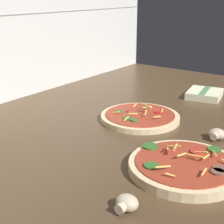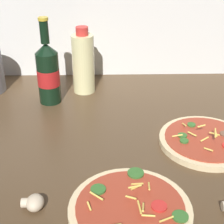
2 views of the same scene
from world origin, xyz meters
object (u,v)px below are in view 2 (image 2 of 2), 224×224
beer_bottle (48,72)px  mushroom_left (34,203)px  pizza_near (130,210)px  oil_bottle (83,63)px  pizza_far (205,141)px

beer_bottle → mushroom_left: (2.87, -44.57, -7.94)cm
pizza_near → beer_bottle: 51.74cm
oil_bottle → mushroom_left: (-6.94, -51.74, -8.09)cm
oil_bottle → mushroom_left: oil_bottle is taller
beer_bottle → oil_bottle: bearing=36.1°
pizza_near → oil_bottle: size_ratio=1.10×
pizza_far → beer_bottle: (-40.61, 23.83, 8.45)cm
pizza_near → oil_bottle: 55.58cm
pizza_far → beer_bottle: 47.84cm
oil_bottle → pizza_far: bearing=-45.2°
oil_bottle → pizza_near: bearing=-78.5°
oil_bottle → mushroom_left: 52.82cm
pizza_near → beer_bottle: size_ratio=0.90×
pizza_far → mushroom_left: (-37.73, -20.74, 0.52)cm
pizza_far → mushroom_left: pizza_far is taller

